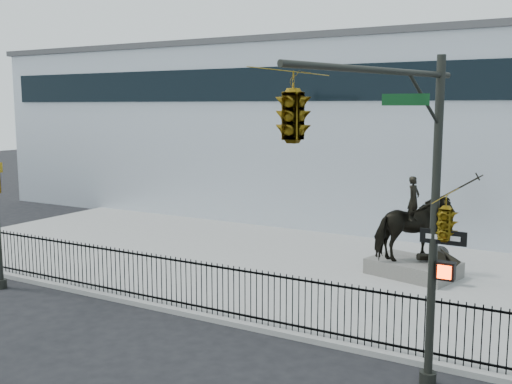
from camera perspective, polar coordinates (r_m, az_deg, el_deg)
The scene contains 7 objects.
ground at distance 16.80m, azimuth -8.65°, elevation -12.75°, with size 120.00×120.00×0.00m, color black.
plaza at distance 22.40m, azimuth 2.61°, elevation -7.10°, with size 30.00×12.00×0.15m, color gray.
building at distance 33.74m, azimuth 12.84°, elevation 5.48°, with size 44.00×14.00×9.00m, color silver.
picket_fence at distance 17.45m, azimuth -6.14°, elevation -8.77°, with size 22.10×0.10×1.50m.
statue_plinth at distance 21.60m, azimuth 14.74°, elevation -7.01°, with size 2.83×1.95×0.53m, color #53514C.
equestrian_statue at distance 21.26m, azimuth 15.01°, elevation -3.44°, with size 3.53×2.64×3.08m.
traffic_signal_right at distance 10.84m, azimuth 11.47°, elevation 2.04°, with size 2.17×6.86×7.00m.
Camera 1 is at (9.84, -12.24, 5.98)m, focal length 42.00 mm.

